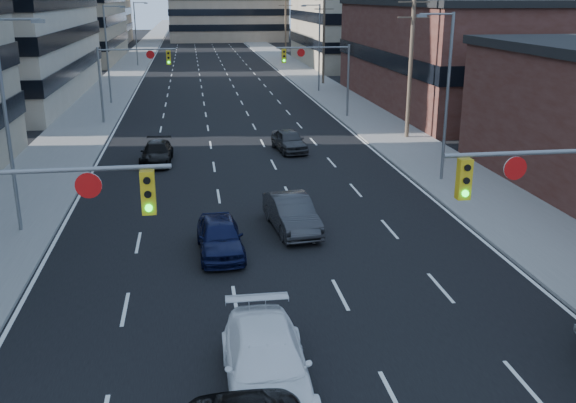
# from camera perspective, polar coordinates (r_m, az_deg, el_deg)

# --- Properties ---
(road_surface) EXTENTS (18.00, 300.00, 0.02)m
(road_surface) POSITION_cam_1_polar(r_m,az_deg,el_deg) (137.83, -7.51, 13.58)
(road_surface) COLOR black
(road_surface) RESTS_ON ground
(sidewalk_left) EXTENTS (5.00, 300.00, 0.15)m
(sidewalk_left) POSITION_cam_1_polar(r_m,az_deg,el_deg) (138.06, -12.41, 13.36)
(sidewalk_left) COLOR slate
(sidewalk_left) RESTS_ON ground
(sidewalk_right) EXTENTS (5.00, 300.00, 0.15)m
(sidewalk_right) POSITION_cam_1_polar(r_m,az_deg,el_deg) (138.54, -2.61, 13.75)
(sidewalk_right) COLOR slate
(sidewalk_right) RESTS_ON ground
(office_left_far) EXTENTS (20.00, 30.00, 16.00)m
(office_left_far) POSITION_cam_1_polar(r_m,az_deg,el_deg) (109.51, -20.43, 15.80)
(office_left_far) COLOR gray
(office_left_far) RESTS_ON ground
(storefront_right_mid) EXTENTS (20.00, 30.00, 9.00)m
(storefront_right_mid) POSITION_cam_1_polar(r_m,az_deg,el_deg) (63.66, 16.92, 12.30)
(storefront_right_mid) COLOR #472119
(storefront_right_mid) RESTS_ON ground
(office_right_far) EXTENTS (22.00, 28.00, 14.00)m
(office_right_far) POSITION_cam_1_polar(r_m,az_deg,el_deg) (99.49, 8.09, 16.02)
(office_right_far) COLOR gray
(office_right_far) RESTS_ON ground
(bg_block_right) EXTENTS (22.00, 22.00, 12.00)m
(bg_block_right) POSITION_cam_1_polar(r_m,az_deg,el_deg) (141.87, 5.96, 16.17)
(bg_block_right) COLOR gray
(bg_block_right) RESTS_ON ground
(signal_near_left) EXTENTS (6.59, 0.33, 6.00)m
(signal_near_left) POSITION_cam_1_polar(r_m,az_deg,el_deg) (16.99, -23.49, -2.41)
(signal_near_left) COLOR slate
(signal_near_left) RESTS_ON ground
(signal_far_left) EXTENTS (6.09, 0.33, 6.00)m
(signal_far_left) POSITION_cam_1_polar(r_m,az_deg,el_deg) (52.94, -13.92, 11.36)
(signal_far_left) COLOR slate
(signal_far_left) RESTS_ON ground
(signal_far_right) EXTENTS (6.09, 0.33, 6.00)m
(signal_far_right) POSITION_cam_1_polar(r_m,az_deg,el_deg) (53.79, 2.95, 11.93)
(signal_far_right) COLOR slate
(signal_far_right) RESTS_ON ground
(utility_pole_block) EXTENTS (2.20, 0.28, 11.00)m
(utility_pole_block) POSITION_cam_1_polar(r_m,az_deg,el_deg) (46.18, 10.89, 12.52)
(utility_pole_block) COLOR #4C3D2D
(utility_pole_block) RESTS_ON ground
(utility_pole_midblock) EXTENTS (2.20, 0.28, 11.00)m
(utility_pole_midblock) POSITION_cam_1_polar(r_m,az_deg,el_deg) (75.10, 3.21, 14.71)
(utility_pole_midblock) COLOR #4C3D2D
(utility_pole_midblock) RESTS_ON ground
(utility_pole_distant) EXTENTS (2.20, 0.28, 11.00)m
(utility_pole_distant) POSITION_cam_1_polar(r_m,az_deg,el_deg) (104.62, -0.22, 15.60)
(utility_pole_distant) COLOR #4C3D2D
(utility_pole_distant) RESTS_ON ground
(streetlight_left_near) EXTENTS (2.03, 0.22, 9.00)m
(streetlight_left_near) POSITION_cam_1_polar(r_m,az_deg,el_deg) (28.82, -23.49, 6.92)
(streetlight_left_near) COLOR slate
(streetlight_left_near) RESTS_ON ground
(streetlight_left_mid) EXTENTS (2.03, 0.22, 9.00)m
(streetlight_left_mid) POSITION_cam_1_polar(r_m,az_deg,el_deg) (63.06, -15.66, 12.86)
(streetlight_left_mid) COLOR slate
(streetlight_left_mid) RESTS_ON ground
(streetlight_left_far) EXTENTS (2.03, 0.22, 9.00)m
(streetlight_left_far) POSITION_cam_1_polar(r_m,az_deg,el_deg) (97.84, -13.30, 14.57)
(streetlight_left_far) COLOR slate
(streetlight_left_far) RESTS_ON ground
(streetlight_right_near) EXTENTS (2.03, 0.22, 9.00)m
(streetlight_right_near) POSITION_cam_1_polar(r_m,az_deg,el_deg) (35.37, 13.78, 9.63)
(streetlight_right_near) COLOR slate
(streetlight_right_near) RESTS_ON ground
(streetlight_right_far) EXTENTS (2.03, 0.22, 9.00)m
(streetlight_right_far) POSITION_cam_1_polar(r_m,az_deg,el_deg) (68.90, 2.67, 13.84)
(streetlight_right_far) COLOR slate
(streetlight_right_far) RESTS_ON ground
(white_van) EXTENTS (2.22, 5.37, 1.55)m
(white_van) POSITION_cam_1_polar(r_m,az_deg,el_deg) (16.93, -1.92, -14.27)
(white_van) COLOR white
(white_van) RESTS_ON ground
(sedan_blue) EXTENTS (1.88, 4.35, 1.46)m
(sedan_blue) POSITION_cam_1_polar(r_m,az_deg,el_deg) (25.45, -6.07, -3.10)
(sedan_blue) COLOR black
(sedan_blue) RESTS_ON ground
(sedan_grey_center) EXTENTS (2.11, 4.79, 1.53)m
(sedan_grey_center) POSITION_cam_1_polar(r_m,az_deg,el_deg) (27.85, 0.33, -1.06)
(sedan_grey_center) COLOR #2D2D2F
(sedan_grey_center) RESTS_ON ground
(sedan_black_far) EXTENTS (2.01, 4.55, 1.30)m
(sedan_black_far) POSITION_cam_1_polar(r_m,az_deg,el_deg) (39.99, -11.59, 4.25)
(sedan_black_far) COLOR black
(sedan_black_far) RESTS_ON ground
(sedan_grey_right) EXTENTS (2.20, 4.37, 1.43)m
(sedan_grey_right) POSITION_cam_1_polar(r_m,az_deg,el_deg) (42.34, 0.10, 5.44)
(sedan_grey_right) COLOR #303032
(sedan_grey_right) RESTS_ON ground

